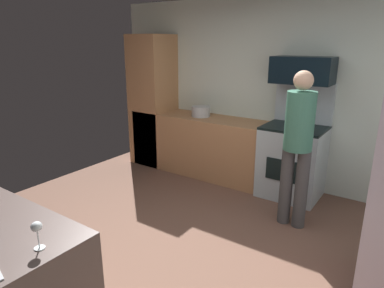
# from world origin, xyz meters

# --- Properties ---
(ground_plane) EXTENTS (5.20, 4.80, 0.02)m
(ground_plane) POSITION_xyz_m (0.00, 0.00, -0.01)
(ground_plane) COLOR brown
(wall_back) EXTENTS (5.20, 0.12, 2.60)m
(wall_back) POSITION_xyz_m (0.00, 2.34, 1.30)
(wall_back) COLOR silver
(wall_back) RESTS_ON ground
(lower_cabinet_run) EXTENTS (2.40, 0.60, 0.90)m
(lower_cabinet_run) POSITION_xyz_m (-0.90, 1.98, 0.45)
(lower_cabinet_run) COLOR #B07A4F
(lower_cabinet_run) RESTS_ON ground
(cabinet_column) EXTENTS (0.60, 0.60, 2.10)m
(cabinet_column) POSITION_xyz_m (-1.90, 1.98, 1.05)
(cabinet_column) COLOR #B07A4F
(cabinet_column) RESTS_ON ground
(oven_range) EXTENTS (0.76, 0.65, 1.48)m
(oven_range) POSITION_xyz_m (0.50, 1.97, 0.51)
(oven_range) COLOR #B0BFC4
(oven_range) RESTS_ON ground
(microwave) EXTENTS (0.74, 0.38, 0.33)m
(microwave) POSITION_xyz_m (0.50, 2.06, 1.65)
(microwave) COLOR black
(microwave) RESTS_ON oven_range
(person_cook) EXTENTS (0.31, 0.30, 1.71)m
(person_cook) POSITION_xyz_m (0.77, 1.22, 0.96)
(person_cook) COLOR #414141
(person_cook) RESTS_ON ground
(wine_glass_mid) EXTENTS (0.06, 0.06, 0.16)m
(wine_glass_mid) POSITION_xyz_m (0.21, -1.40, 1.02)
(wine_glass_mid) COLOR silver
(wine_glass_mid) RESTS_ON counter_island
(stock_pot) EXTENTS (0.28, 0.28, 0.15)m
(stock_pot) POSITION_xyz_m (-0.95, 1.98, 0.98)
(stock_pot) COLOR #B3B5B8
(stock_pot) RESTS_ON lower_cabinet_run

